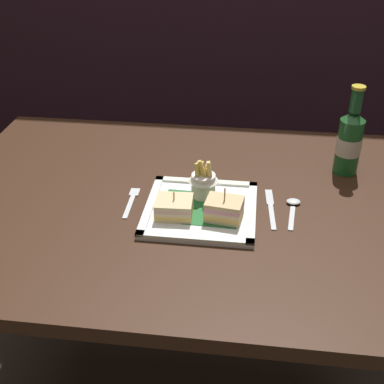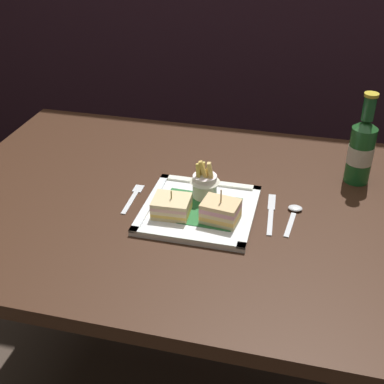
% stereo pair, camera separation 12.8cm
% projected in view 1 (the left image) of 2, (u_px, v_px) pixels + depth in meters
% --- Properties ---
extents(dining_table, '(1.27, 0.91, 0.78)m').
position_uv_depth(dining_table, '(184.00, 247.00, 1.41)').
color(dining_table, '#361F12').
rests_on(dining_table, ground_plane).
extents(square_plate, '(0.27, 0.27, 0.02)m').
position_uv_depth(square_plate, '(201.00, 210.00, 1.28)').
color(square_plate, white).
rests_on(square_plate, dining_table).
extents(sandwich_half_left, '(0.09, 0.08, 0.06)m').
position_uv_depth(sandwich_half_left, '(174.00, 207.00, 1.24)').
color(sandwich_half_left, '#E4C181').
rests_on(sandwich_half_left, square_plate).
extents(sandwich_half_right, '(0.09, 0.08, 0.08)m').
position_uv_depth(sandwich_half_right, '(224.00, 209.00, 1.23)').
color(sandwich_half_right, '#D2BA84').
rests_on(sandwich_half_right, square_plate).
extents(fries_cup, '(0.08, 0.08, 0.11)m').
position_uv_depth(fries_cup, '(203.00, 181.00, 1.30)').
color(fries_cup, white).
rests_on(fries_cup, square_plate).
extents(beer_bottle, '(0.07, 0.07, 0.25)m').
position_uv_depth(beer_bottle, '(350.00, 140.00, 1.40)').
color(beer_bottle, '#1B5C28').
rests_on(beer_bottle, dining_table).
extents(fork, '(0.02, 0.14, 0.00)m').
position_uv_depth(fork, '(131.00, 201.00, 1.32)').
color(fork, silver).
rests_on(fork, dining_table).
extents(knife, '(0.03, 0.18, 0.00)m').
position_uv_depth(knife, '(271.00, 207.00, 1.30)').
color(knife, silver).
rests_on(knife, dining_table).
extents(spoon, '(0.04, 0.13, 0.01)m').
position_uv_depth(spoon, '(293.00, 206.00, 1.29)').
color(spoon, silver).
rests_on(spoon, dining_table).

